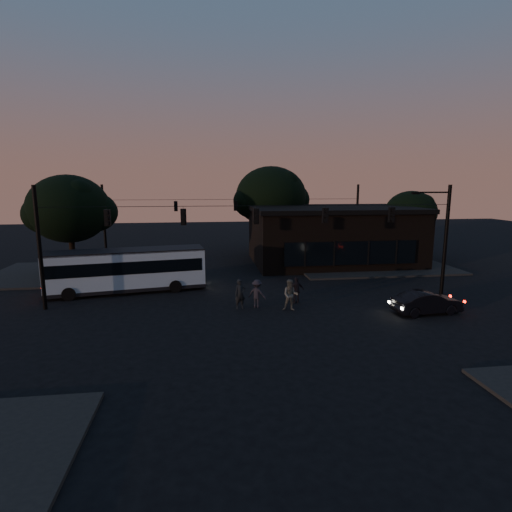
{
  "coord_description": "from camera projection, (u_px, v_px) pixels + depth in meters",
  "views": [
    {
      "loc": [
        -3.29,
        -20.91,
        7.54
      ],
      "look_at": [
        0.0,
        4.0,
        3.0
      ],
      "focal_mm": 28.0,
      "sensor_mm": 36.0,
      "label": 1
    }
  ],
  "objects": [
    {
      "name": "pedestrian_d",
      "position": [
        257.0,
        294.0,
        24.61
      ],
      "size": [
        1.31,
        1.11,
        1.76
      ],
      "primitive_type": "imported",
      "rotation": [
        0.0,
        0.0,
        2.65
      ],
      "color": "black",
      "rests_on": "ground"
    },
    {
      "name": "building",
      "position": [
        332.0,
        235.0,
        38.42
      ],
      "size": [
        15.4,
        10.41,
        5.4
      ],
      "color": "black",
      "rests_on": "ground"
    },
    {
      "name": "car",
      "position": [
        427.0,
        302.0,
        23.49
      ],
      "size": [
        4.18,
        1.81,
        1.34
      ],
      "primitive_type": "imported",
      "rotation": [
        0.0,
        0.0,
        1.67
      ],
      "color": "black",
      "rests_on": "ground"
    },
    {
      "name": "sidewalk_far_right",
      "position": [
        369.0,
        265.0,
        37.35
      ],
      "size": [
        14.0,
        10.0,
        0.15
      ],
      "primitive_type": "cube",
      "color": "black",
      "rests_on": "ground"
    },
    {
      "name": "pedestrian_c",
      "position": [
        297.0,
        290.0,
        25.53
      ],
      "size": [
        1.04,
        0.55,
        1.69
      ],
      "primitive_type": "imported",
      "rotation": [
        0.0,
        0.0,
        3.29
      ],
      "color": "black",
      "rests_on": "ground"
    },
    {
      "name": "tree_left",
      "position": [
        69.0,
        209.0,
        32.05
      ],
      "size": [
        6.4,
        6.4,
        8.3
      ],
      "color": "black",
      "rests_on": "ground"
    },
    {
      "name": "ground",
      "position": [
        265.0,
        322.0,
        22.16
      ],
      "size": [
        120.0,
        120.0,
        0.0
      ],
      "primitive_type": "plane",
      "color": "black",
      "rests_on": "ground"
    },
    {
      "name": "bus",
      "position": [
        127.0,
        268.0,
        28.08
      ],
      "size": [
        10.99,
        4.21,
        3.02
      ],
      "rotation": [
        0.0,
        0.0,
        0.17
      ],
      "color": "#9FB8CB",
      "rests_on": "ground"
    },
    {
      "name": "tree_behind",
      "position": [
        271.0,
        197.0,
        43.04
      ],
      "size": [
        7.6,
        7.6,
        9.43
      ],
      "color": "black",
      "rests_on": "ground"
    },
    {
      "name": "sidewalk_far_left",
      "position": [
        78.0,
        273.0,
        34.0
      ],
      "size": [
        14.0,
        10.0,
        0.15
      ],
      "primitive_type": "cube",
      "color": "black",
      "rests_on": "ground"
    },
    {
      "name": "pedestrian_b",
      "position": [
        291.0,
        295.0,
        24.0
      ],
      "size": [
        1.07,
        0.92,
        1.92
      ],
      "primitive_type": "imported",
      "rotation": [
        0.0,
        0.0,
        -0.22
      ],
      "color": "#53544C",
      "rests_on": "ground"
    },
    {
      "name": "signal_rig_far",
      "position": [
        236.0,
        217.0,
        40.93
      ],
      "size": [
        26.24,
        0.3,
        7.5
      ],
      "color": "black",
      "rests_on": "ground"
    },
    {
      "name": "pedestrian_a",
      "position": [
        240.0,
        294.0,
        24.38
      ],
      "size": [
        0.75,
        0.57,
        1.83
      ],
      "primitive_type": "imported",
      "rotation": [
        0.0,
        0.0,
        0.22
      ],
      "color": "black",
      "rests_on": "ground"
    },
    {
      "name": "tree_right",
      "position": [
        411.0,
        213.0,
        41.22
      ],
      "size": [
        5.2,
        5.2,
        6.86
      ],
      "color": "black",
      "rests_on": "ground"
    },
    {
      "name": "signal_rig_near",
      "position": [
        256.0,
        234.0,
        25.27
      ],
      "size": [
        26.24,
        0.3,
        7.5
      ],
      "color": "black",
      "rests_on": "ground"
    }
  ]
}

